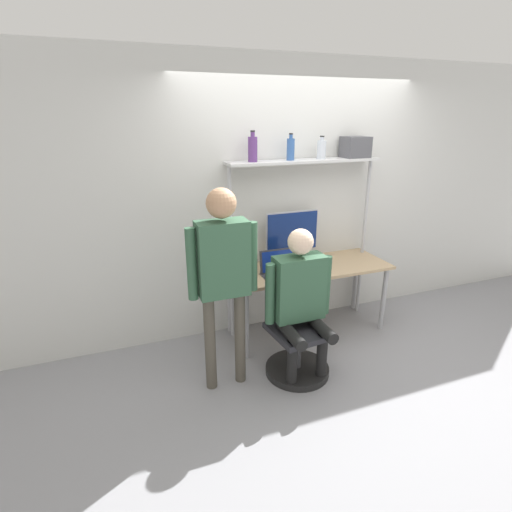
% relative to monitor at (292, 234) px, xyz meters
% --- Properties ---
extents(ground_plane, '(12.00, 12.00, 0.00)m').
position_rel_monitor_xyz_m(ground_plane, '(0.11, -0.52, -1.02)').
color(ground_plane, gray).
extents(wall_back, '(8.00, 0.06, 2.70)m').
position_rel_monitor_xyz_m(wall_back, '(0.11, 0.16, 0.33)').
color(wall_back, silver).
rests_on(wall_back, ground_plane).
extents(desk, '(1.64, 0.63, 0.72)m').
position_rel_monitor_xyz_m(desk, '(0.11, -0.18, -0.38)').
color(desk, tan).
rests_on(desk, ground_plane).
extents(shelf_unit, '(1.56, 0.25, 1.75)m').
position_rel_monitor_xyz_m(shelf_unit, '(0.11, -0.00, 0.45)').
color(shelf_unit, silver).
rests_on(shelf_unit, ground_plane).
extents(monitor, '(0.56, 0.17, 0.53)m').
position_rel_monitor_xyz_m(monitor, '(0.00, 0.00, 0.00)').
color(monitor, '#B7B7BC').
rests_on(monitor, desk).
extents(laptop, '(0.36, 0.23, 0.24)m').
position_rel_monitor_xyz_m(laptop, '(-0.26, -0.27, -0.24)').
color(laptop, '#333338').
rests_on(laptop, desk).
extents(cell_phone, '(0.07, 0.15, 0.01)m').
position_rel_monitor_xyz_m(cell_phone, '(0.00, -0.28, -0.30)').
color(cell_phone, '#264C8C').
rests_on(cell_phone, desk).
extents(office_chair, '(0.56, 0.56, 0.90)m').
position_rel_monitor_xyz_m(office_chair, '(-0.32, -0.78, -0.75)').
color(office_chair, black).
rests_on(office_chair, ground_plane).
extents(person_seated, '(0.59, 0.46, 1.31)m').
position_rel_monitor_xyz_m(person_seated, '(-0.31, -0.83, -0.25)').
color(person_seated, black).
rests_on(person_seated, ground_plane).
extents(person_standing, '(0.56, 0.23, 1.67)m').
position_rel_monitor_xyz_m(person_standing, '(-0.94, -0.74, 0.04)').
color(person_standing, '#4C473D').
rests_on(person_standing, ground_plane).
extents(bottle_purple, '(0.09, 0.09, 0.28)m').
position_rel_monitor_xyz_m(bottle_purple, '(-0.42, -0.00, 0.85)').
color(bottle_purple, '#593372').
rests_on(bottle_purple, shelf_unit).
extents(bottle_blue, '(0.07, 0.07, 0.25)m').
position_rel_monitor_xyz_m(bottle_blue, '(-0.04, -0.00, 0.83)').
color(bottle_blue, '#335999').
rests_on(bottle_blue, shelf_unit).
extents(bottle_clear, '(0.09, 0.09, 0.22)m').
position_rel_monitor_xyz_m(bottle_clear, '(0.28, -0.00, 0.82)').
color(bottle_clear, silver).
rests_on(bottle_clear, shelf_unit).
extents(storage_box, '(0.25, 0.21, 0.20)m').
position_rel_monitor_xyz_m(storage_box, '(0.67, -0.00, 0.83)').
color(storage_box, '#4C4C51').
rests_on(storage_box, shelf_unit).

